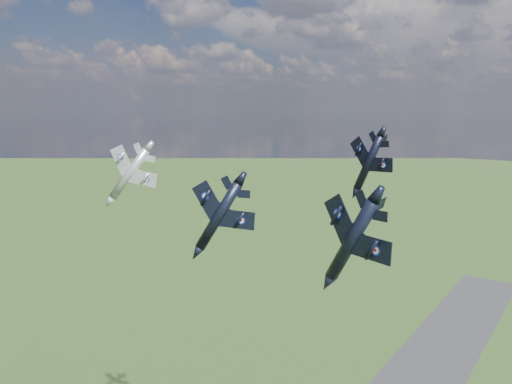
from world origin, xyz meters
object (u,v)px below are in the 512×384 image
Objects in this scene: jet_lead_navy at (219,216)px; jet_right_navy at (352,240)px; jet_left_silver at (129,174)px; jet_high_navy at (368,163)px.

jet_right_navy is at bearing -31.99° from jet_lead_navy.
jet_left_silver is (-52.81, 15.16, 1.71)m from jet_right_navy.
jet_high_navy reaches higher than jet_right_navy.
jet_left_silver reaches higher than jet_right_navy.
jet_right_navy reaches higher than jet_lead_navy.
jet_high_navy reaches higher than jet_left_silver.
jet_right_navy is 34.21m from jet_high_navy.
jet_high_navy is (10.46, 27.36, 5.68)m from jet_lead_navy.
jet_left_silver is at bearing 140.37° from jet_lead_navy.
jet_high_navy is (-11.53, 31.83, 4.88)m from jet_right_navy.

